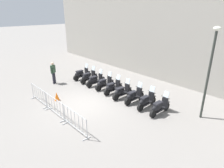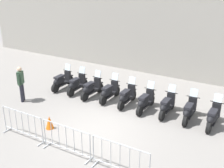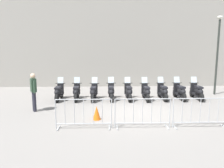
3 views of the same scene
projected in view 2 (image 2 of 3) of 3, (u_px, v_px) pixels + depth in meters
The scene contains 15 objects.
ground_plane at pixel (98, 129), 11.34m from camera, with size 120.00×120.00×0.00m, color gray.
motorcycle_0 at pixel (62, 81), 15.01m from camera, with size 0.57×1.73×1.24m.
motorcycle_1 at pixel (77, 84), 14.56m from camera, with size 0.63×1.72×1.24m.
motorcycle_2 at pixel (91, 88), 14.04m from camera, with size 0.56×1.72×1.24m.
motorcycle_3 at pixel (109, 92), 13.64m from camera, with size 0.56×1.73×1.24m.
motorcycle_4 at pixel (127, 96), 13.14m from camera, with size 0.59×1.72×1.24m.
motorcycle_5 at pixel (145, 102), 12.62m from camera, with size 0.56×1.73×1.24m.
motorcycle_6 at pixel (167, 106), 12.24m from camera, with size 0.58×1.73×1.24m.
motorcycle_7 at pixel (189, 111), 11.79m from camera, with size 0.61×1.72×1.24m.
motorcycle_8 at pixel (213, 117), 11.29m from camera, with size 0.56×1.73×1.24m.
barrier_segment_0 at pixel (23, 125), 10.57m from camera, with size 1.97×0.62×1.07m.
barrier_segment_1 at pixel (66, 140), 9.60m from camera, with size 1.97×0.62×1.07m.
barrier_segment_2 at pixel (120, 159), 8.63m from camera, with size 1.97×0.62×1.07m.
officer_near_row_end at pixel (21, 82), 13.40m from camera, with size 0.39×0.47×1.73m.
traffic_cone at pixel (50, 122), 11.25m from camera, with size 0.32×0.32×0.55m, color orange.
Camera 2 is at (6.28, -7.67, 5.81)m, focal length 45.72 mm.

